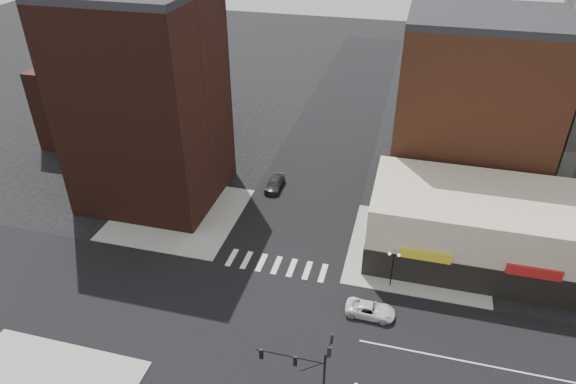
% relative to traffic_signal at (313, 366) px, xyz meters
% --- Properties ---
extents(ground, '(240.00, 240.00, 0.00)m').
position_rel_traffic_signal_xyz_m(ground, '(-7.24, 7.83, -4.96)').
color(ground, black).
rests_on(ground, ground).
extents(road_ew, '(200.00, 14.00, 0.02)m').
position_rel_traffic_signal_xyz_m(road_ew, '(-7.24, 7.83, -4.95)').
color(road_ew, black).
rests_on(road_ew, ground).
extents(road_ns, '(14.00, 200.00, 0.02)m').
position_rel_traffic_signal_xyz_m(road_ns, '(-7.24, 7.83, -4.95)').
color(road_ns, black).
rests_on(road_ns, ground).
extents(sidewalk_nw, '(15.00, 15.00, 0.12)m').
position_rel_traffic_signal_xyz_m(sidewalk_nw, '(-21.74, 22.33, -4.90)').
color(sidewalk_nw, gray).
rests_on(sidewalk_nw, ground).
extents(sidewalk_ne, '(15.00, 15.00, 0.12)m').
position_rel_traffic_signal_xyz_m(sidewalk_ne, '(7.26, 22.33, -4.90)').
color(sidewalk_ne, gray).
rests_on(sidewalk_ne, ground).
extents(building_nw, '(16.00, 15.00, 25.00)m').
position_rel_traffic_signal_xyz_m(building_nw, '(-26.24, 26.33, 7.54)').
color(building_nw, '#341710').
rests_on(building_nw, ground).
extents(building_nw_low, '(20.00, 18.00, 12.00)m').
position_rel_traffic_signal_xyz_m(building_nw_low, '(-39.24, 41.83, 1.04)').
color(building_nw_low, '#341710').
rests_on(building_nw_low, ground).
extents(building_ne_midrise, '(18.00, 15.00, 22.00)m').
position_rel_traffic_signal_xyz_m(building_ne_midrise, '(11.76, 37.33, 6.04)').
color(building_ne_midrise, brown).
rests_on(building_ne_midrise, ground).
extents(building_ne_row, '(24.20, 12.20, 8.00)m').
position_rel_traffic_signal_xyz_m(building_ne_row, '(13.76, 22.83, -1.66)').
color(building_ne_row, beige).
rests_on(building_ne_row, ground).
extents(traffic_signal, '(5.59, 3.09, 7.77)m').
position_rel_traffic_signal_xyz_m(traffic_signal, '(0.00, 0.00, 0.00)').
color(traffic_signal, black).
rests_on(traffic_signal, ground).
extents(street_lamp_ne, '(1.22, 0.32, 4.16)m').
position_rel_traffic_signal_xyz_m(street_lamp_ne, '(4.76, 15.83, -1.67)').
color(street_lamp_ne, black).
rests_on(street_lamp_ne, sidewalk_ne).
extents(white_suv, '(4.76, 2.30, 1.31)m').
position_rel_traffic_signal_xyz_m(white_suv, '(3.27, 11.28, -4.31)').
color(white_suv, silver).
rests_on(white_suv, ground).
extents(dark_sedan_north, '(1.95, 4.78, 1.39)m').
position_rel_traffic_signal_xyz_m(dark_sedan_north, '(-11.82, 31.20, -4.27)').
color(dark_sedan_north, black).
rests_on(dark_sedan_north, ground).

